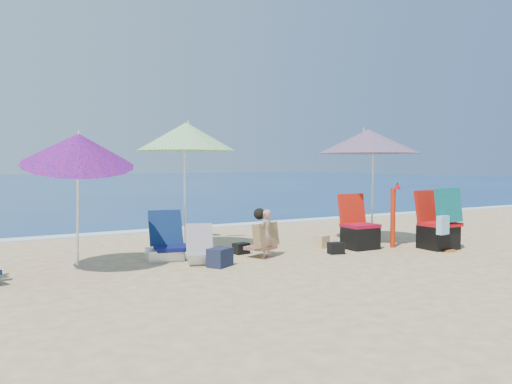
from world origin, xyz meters
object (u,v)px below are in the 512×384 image
camp_chair_left (359,232)px  person_center (265,234)px  camp_chair_right (439,227)px  chair_navy (166,246)px  umbrella_striped (186,137)px  furled_umbrella (394,212)px  umbrella_turquoise (368,141)px  chair_rainbow (201,253)px  umbrella_blue (78,149)px

camp_chair_left → person_center: bearing=176.8°
camp_chair_right → person_center: size_ratio=1.39×
chair_navy → person_center: person_center is taller
umbrella_striped → furled_umbrella: bearing=-25.9°
umbrella_turquoise → person_center: size_ratio=2.95×
umbrella_turquoise → chair_rainbow: bearing=-176.4°
chair_rainbow → umbrella_blue: bearing=172.3°
umbrella_turquoise → umbrella_blue: umbrella_turquoise is taller
chair_navy → camp_chair_left: (3.46, -0.84, 0.09)m
chair_rainbow → camp_chair_left: size_ratio=0.69×
chair_rainbow → umbrella_striped: bearing=76.4°
chair_rainbow → camp_chair_right: 4.47m
umbrella_turquoise → camp_chair_left: size_ratio=2.40×
umbrella_blue → chair_rainbow: bearing=-7.7°
chair_navy → person_center: 1.65m
person_center → umbrella_turquoise: bearing=7.6°
umbrella_blue → furled_umbrella: bearing=-7.3°
umbrella_striped → camp_chair_right: size_ratio=2.07×
person_center → camp_chair_left: bearing=-3.2°
furled_umbrella → camp_chair_right: (0.58, -0.57, -0.27)m
umbrella_turquoise → camp_chair_left: (-0.65, -0.47, -1.72)m
furled_umbrella → camp_chair_left: (-0.65, 0.24, -0.37)m
furled_umbrella → camp_chair_right: furled_umbrella is taller
camp_chair_left → chair_rainbow: bearing=175.8°
camp_chair_left → camp_chair_right: (1.22, -0.81, 0.11)m
camp_chair_right → person_center: 3.35m
person_center → chair_navy: bearing=153.6°
umbrella_striped → umbrella_blue: bearing=-155.1°
umbrella_blue → chair_rainbow: size_ratio=3.12×
umbrella_striped → umbrella_blue: umbrella_striped is taller
umbrella_striped → chair_navy: 2.05m
umbrella_striped → camp_chair_left: umbrella_striped is taller
umbrella_turquoise → chair_navy: (-4.12, 0.37, -1.81)m
furled_umbrella → camp_chair_left: furled_umbrella is taller
umbrella_turquoise → camp_chair_right: (0.57, -1.28, -1.61)m
umbrella_striped → camp_chair_right: (4.05, -2.26, -1.65)m
furled_umbrella → umbrella_blue: bearing=172.7°
person_center → umbrella_striped: bearing=121.9°
furled_umbrella → chair_rainbow: 3.83m
camp_chair_left → camp_chair_right: bearing=-33.5°
furled_umbrella → chair_navy: furled_umbrella is taller
umbrella_striped → furled_umbrella: 4.10m
umbrella_blue → person_center: (2.93, -0.36, -1.38)m
chair_rainbow → umbrella_turquoise: bearing=3.6°
furled_umbrella → umbrella_turquoise: bearing=89.5°
umbrella_striped → chair_navy: size_ratio=2.76×
chair_rainbow → person_center: (1.12, -0.12, 0.24)m
umbrella_blue → furled_umbrella: umbrella_blue is taller
umbrella_turquoise → umbrella_striped: (-3.48, 0.98, 0.04)m
umbrella_blue → camp_chair_left: umbrella_blue is taller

